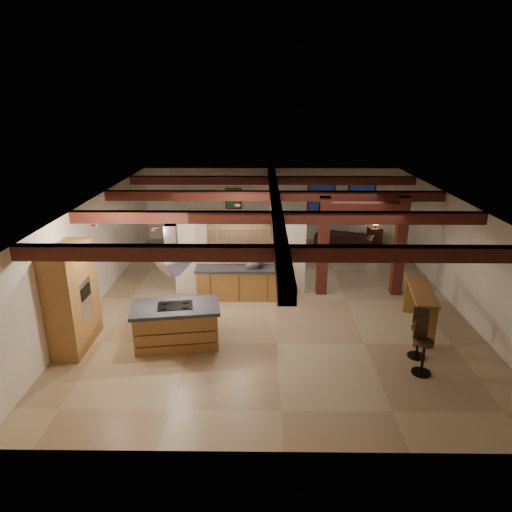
{
  "coord_description": "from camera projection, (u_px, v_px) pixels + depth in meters",
  "views": [
    {
      "loc": [
        -0.38,
        -12.01,
        5.47
      ],
      "look_at": [
        -0.53,
        0.5,
        1.15
      ],
      "focal_mm": 32.0,
      "sensor_mm": 36.0,
      "label": 1
    }
  ],
  "objects": [
    {
      "name": "dining_table",
      "position": [
        263.0,
        255.0,
        16.0
      ],
      "size": [
        1.83,
        1.26,
        0.59
      ],
      "primitive_type": "imported",
      "rotation": [
        0.0,
        0.0,
        0.2
      ],
      "color": "#422010",
      "rests_on": "ground"
    },
    {
      "name": "microwave",
      "position": [
        254.0,
        263.0,
        12.89
      ],
      "size": [
        0.49,
        0.38,
        0.25
      ],
      "primitive_type": "imported",
      "rotation": [
        0.0,
        0.0,
        3.32
      ],
      "color": "silver",
      "rests_on": "back_counter"
    },
    {
      "name": "room_walls",
      "position": [
        275.0,
        240.0,
        12.55
      ],
      "size": [
        12.0,
        12.0,
        12.0
      ],
      "color": "silver",
      "rests_on": "ground"
    },
    {
      "name": "kitchen_island",
      "position": [
        176.0,
        325.0,
        10.59
      ],
      "size": [
        2.14,
        1.35,
        1.0
      ],
      "color": "olive",
      "rests_on": "ground"
    },
    {
      "name": "ceiling_beams",
      "position": [
        276.0,
        206.0,
        12.23
      ],
      "size": [
        10.0,
        12.0,
        0.28
      ],
      "color": "#3E140F",
      "rests_on": "room_walls"
    },
    {
      "name": "bar_counter",
      "position": [
        420.0,
        302.0,
        11.24
      ],
      "size": [
        0.85,
        2.12,
        1.08
      ],
      "color": "olive",
      "rests_on": "ground"
    },
    {
      "name": "range_hood",
      "position": [
        173.0,
        273.0,
        10.17
      ],
      "size": [
        1.1,
        1.1,
        1.4
      ],
      "color": "silver",
      "rests_on": "room_walls"
    },
    {
      "name": "side_table",
      "position": [
        375.0,
        235.0,
        18.23
      ],
      "size": [
        0.55,
        0.55,
        0.61
      ],
      "primitive_type": "cube",
      "rotation": [
        0.0,
        0.0,
        0.13
      ],
      "color": "#3E140F",
      "rests_on": "ground"
    },
    {
      "name": "bar_stool_b",
      "position": [
        419.0,
        333.0,
        10.07
      ],
      "size": [
        0.42,
        0.43,
        1.12
      ],
      "color": "black",
      "rests_on": "ground"
    },
    {
      "name": "framed_art",
      "position": [
        233.0,
        199.0,
        18.2
      ],
      "size": [
        0.65,
        0.05,
        0.85
      ],
      "color": "#3E140F",
      "rests_on": "room_walls"
    },
    {
      "name": "bar_stool_a",
      "position": [
        423.0,
        347.0,
        9.44
      ],
      "size": [
        0.43,
        0.44,
        1.16
      ],
      "color": "black",
      "rests_on": "ground"
    },
    {
      "name": "partition_wall",
      "position": [
        240.0,
        258.0,
        13.25
      ],
      "size": [
        3.8,
        0.18,
        2.2
      ],
      "primitive_type": "cube",
      "color": "silver",
      "rests_on": "ground"
    },
    {
      "name": "recessed_cans",
      "position": [
        167.0,
        219.0,
        10.39
      ],
      "size": [
        3.16,
        2.46,
        0.03
      ],
      "color": "silver",
      "rests_on": "room_walls"
    },
    {
      "name": "back_windows",
      "position": [
        341.0,
        204.0,
        18.22
      ],
      "size": [
        2.7,
        0.07,
        1.7
      ],
      "color": "#3E140F",
      "rests_on": "room_walls"
    },
    {
      "name": "back_counter",
      "position": [
        240.0,
        283.0,
        13.09
      ],
      "size": [
        2.5,
        0.66,
        0.94
      ],
      "color": "olive",
      "rests_on": "ground"
    },
    {
      "name": "dining_chairs",
      "position": [
        263.0,
        247.0,
        15.9
      ],
      "size": [
        1.81,
        1.81,
        1.16
      ],
      "color": "#3E140F",
      "rests_on": "ground"
    },
    {
      "name": "table_lamp",
      "position": [
        376.0,
        223.0,
        18.06
      ],
      "size": [
        0.26,
        0.26,
        0.31
      ],
      "color": "black",
      "rests_on": "side_table"
    },
    {
      "name": "ground",
      "position": [
        274.0,
        299.0,
        13.13
      ],
      "size": [
        12.0,
        12.0,
        0.0
      ],
      "primitive_type": "plane",
      "color": "tan",
      "rests_on": "ground"
    },
    {
      "name": "timber_posts",
      "position": [
        362.0,
        236.0,
        13.0
      ],
      "size": [
        2.5,
        0.3,
        2.9
      ],
      "color": "#3E140F",
      "rests_on": "ground"
    },
    {
      "name": "pantry_cabinet",
      "position": [
        72.0,
        298.0,
        10.33
      ],
      "size": [
        0.67,
        1.6,
        2.4
      ],
      "color": "olive",
      "rests_on": "ground"
    },
    {
      "name": "upper_display_cabinet",
      "position": [
        239.0,
        235.0,
        12.83
      ],
      "size": [
        1.8,
        0.36,
        0.95
      ],
      "color": "olive",
      "rests_on": "partition_wall"
    },
    {
      "name": "sofa",
      "position": [
        344.0,
        238.0,
        17.84
      ],
      "size": [
        2.37,
        1.59,
        0.64
      ],
      "primitive_type": "imported",
      "rotation": [
        0.0,
        0.0,
        2.78
      ],
      "color": "black",
      "rests_on": "ground"
    }
  ]
}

